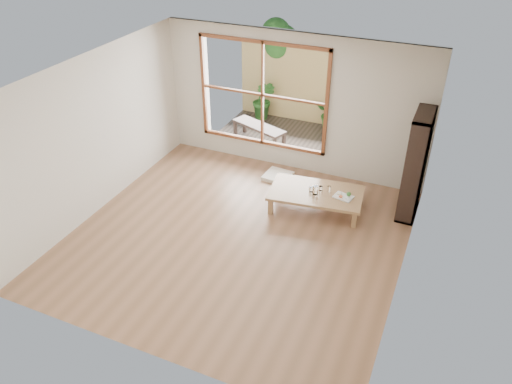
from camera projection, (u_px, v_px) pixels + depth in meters
ground at (238, 236)px, 7.89m from camera, size 5.00×5.00×0.00m
low_table at (316, 194)px, 8.39m from camera, size 1.65×1.06×0.34m
floor_cushion at (278, 176)px, 9.40m from camera, size 0.52×0.52×0.07m
bookshelf at (416, 165)px, 7.99m from camera, size 0.29×0.81×1.79m
glass_tall at (315, 190)px, 8.26m from camera, size 0.09×0.09×0.16m
glass_mid at (329, 189)px, 8.35m from camera, size 0.07×0.07×0.10m
glass_short at (321, 188)px, 8.38m from camera, size 0.06×0.06×0.08m
glass_small at (311, 189)px, 8.35m from camera, size 0.07×0.07×0.08m
food_tray at (344, 196)px, 8.21m from camera, size 0.34×0.27×0.10m
deck at (282, 138)px, 10.84m from camera, size 2.80×2.00×0.05m
garden_bench at (259, 128)px, 10.43m from camera, size 1.28×0.78×0.39m
bamboo_fence at (299, 83)px, 11.13m from camera, size 2.80×0.06×1.80m
shrub_right at (335, 113)px, 10.79m from camera, size 0.96×0.89×0.89m
shrub_left at (264, 100)px, 11.38m from camera, size 0.53×0.44×0.93m
garden_tree at (277, 44)px, 11.20m from camera, size 1.04×0.85×2.22m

